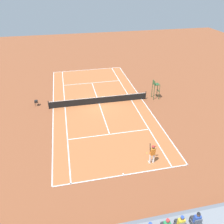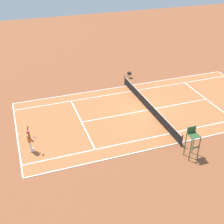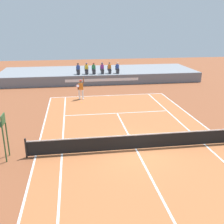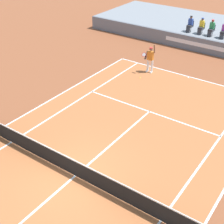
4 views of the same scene
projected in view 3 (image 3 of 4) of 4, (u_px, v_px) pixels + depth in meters
name	position (u px, v px, depth m)	size (l,w,h in m)	color
ground_plane	(136.00, 150.00, 14.95)	(80.00, 80.00, 0.00)	brown
court	(136.00, 149.00, 14.94)	(11.08, 23.88, 0.03)	#B76638
net	(136.00, 141.00, 14.78)	(11.98, 0.10, 1.07)	black
barrier_wall	(102.00, 80.00, 30.34)	(23.98, 0.25, 1.16)	slate
bleacher_platform	(99.00, 74.00, 33.92)	(23.98, 7.40, 1.16)	gray
spectator_seated_0	(78.00, 69.00, 30.45)	(0.44, 0.60, 1.27)	#474C56
spectator_seated_1	(87.00, 69.00, 30.59)	(0.44, 0.60, 1.27)	#474C56
spectator_seated_2	(94.00, 69.00, 30.71)	(0.44, 0.60, 1.27)	#474C56
spectator_seated_3	(102.00, 68.00, 30.85)	(0.44, 0.60, 1.27)	#474C56
spectator_seated_4	(110.00, 68.00, 30.97)	(0.44, 0.60, 1.27)	#474C56
spectator_seated_5	(117.00, 68.00, 31.10)	(0.44, 0.60, 1.27)	#474C56
tennis_player	(81.00, 89.00, 24.60)	(0.76, 0.65, 2.08)	white
tennis_ball	(81.00, 102.00, 23.77)	(0.07, 0.07, 0.07)	#D1E533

